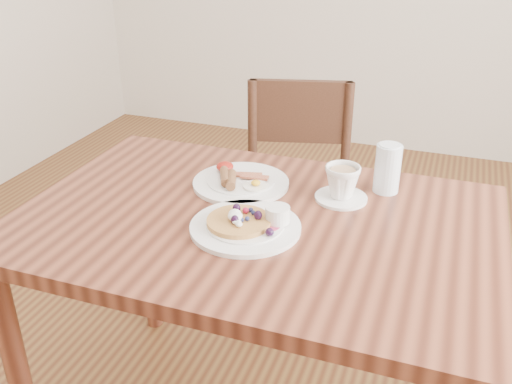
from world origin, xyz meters
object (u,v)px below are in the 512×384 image
(pancake_plate, at_px, (247,224))
(chair_far, at_px, (297,191))
(water_glass, at_px, (388,169))
(dining_table, at_px, (256,250))
(teacup_saucer, at_px, (342,184))
(breakfast_plate, at_px, (239,181))

(pancake_plate, bearing_deg, chair_far, 96.32)
(water_glass, bearing_deg, pancake_plate, -131.15)
(pancake_plate, bearing_deg, dining_table, 90.94)
(chair_far, xyz_separation_m, teacup_saucer, (0.26, -0.51, 0.30))
(dining_table, height_order, breakfast_plate, breakfast_plate)
(dining_table, relative_size, pancake_plate, 4.44)
(pancake_plate, relative_size, water_glass, 2.01)
(breakfast_plate, bearing_deg, pancake_plate, -64.26)
(pancake_plate, height_order, water_glass, water_glass)
(pancake_plate, bearing_deg, breakfast_plate, 115.74)
(dining_table, bearing_deg, chair_far, 96.82)
(chair_far, xyz_separation_m, breakfast_plate, (-0.03, -0.52, 0.27))
(dining_table, height_order, chair_far, chair_far)
(dining_table, bearing_deg, breakfast_plate, 123.85)
(breakfast_plate, xyz_separation_m, teacup_saucer, (0.29, 0.01, 0.03))
(dining_table, relative_size, chair_far, 1.36)
(teacup_saucer, distance_m, water_glass, 0.14)
(dining_table, xyz_separation_m, chair_far, (-0.08, 0.68, -0.16))
(chair_far, distance_m, breakfast_plate, 0.59)
(pancake_plate, height_order, teacup_saucer, teacup_saucer)
(dining_table, height_order, pancake_plate, pancake_plate)
(chair_far, bearing_deg, breakfast_plate, 72.64)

